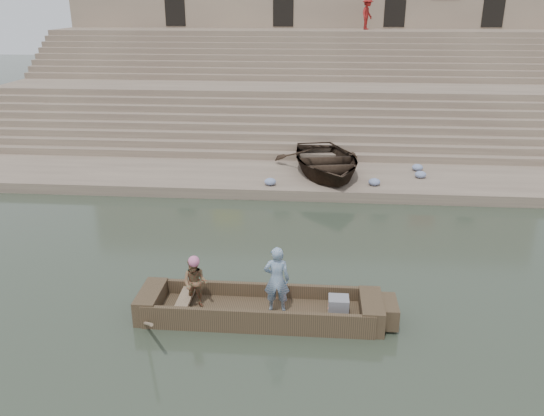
# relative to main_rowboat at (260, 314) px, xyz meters

# --- Properties ---
(ground) EXTENTS (120.00, 120.00, 0.00)m
(ground) POSITION_rel_main_rowboat_xyz_m (0.86, 1.90, -0.11)
(ground) COLOR #2A3528
(ground) RESTS_ON ground
(lower_landing) EXTENTS (32.00, 4.00, 0.40)m
(lower_landing) POSITION_rel_main_rowboat_xyz_m (0.86, 9.90, 0.09)
(lower_landing) COLOR gray
(lower_landing) RESTS_ON ground
(mid_landing) EXTENTS (32.00, 3.00, 2.80)m
(mid_landing) POSITION_rel_main_rowboat_xyz_m (0.86, 17.40, 1.29)
(mid_landing) COLOR gray
(mid_landing) RESTS_ON ground
(upper_landing) EXTENTS (32.00, 3.00, 5.20)m
(upper_landing) POSITION_rel_main_rowboat_xyz_m (0.86, 24.40, 2.49)
(upper_landing) COLOR gray
(upper_landing) RESTS_ON ground
(ghat_steps) EXTENTS (32.00, 11.00, 5.20)m
(ghat_steps) POSITION_rel_main_rowboat_xyz_m (0.86, 19.09, 1.69)
(ghat_steps) COLOR gray
(ghat_steps) RESTS_ON ground
(building_wall) EXTENTS (32.00, 5.07, 11.20)m
(building_wall) POSITION_rel_main_rowboat_xyz_m (0.86, 28.39, 5.49)
(building_wall) COLOR tan
(building_wall) RESTS_ON ground
(main_rowboat) EXTENTS (5.00, 1.30, 0.22)m
(main_rowboat) POSITION_rel_main_rowboat_xyz_m (0.00, 0.00, 0.00)
(main_rowboat) COLOR brown
(main_rowboat) RESTS_ON ground
(rowboat_trim) EXTENTS (6.04, 2.63, 1.89)m
(rowboat_trim) POSITION_rel_main_rowboat_xyz_m (0.21, -0.01, 0.20)
(rowboat_trim) COLOR brown
(rowboat_trim) RESTS_ON ground
(standing_man) EXTENTS (0.60, 0.40, 1.61)m
(standing_man) POSITION_rel_main_rowboat_xyz_m (0.40, -0.01, 0.91)
(standing_man) COLOR navy
(standing_man) RESTS_ON main_rowboat
(rowing_man) EXTENTS (0.64, 0.53, 1.22)m
(rowing_man) POSITION_rel_main_rowboat_xyz_m (-1.49, 0.03, 0.72)
(rowing_man) COLOR #26723F
(rowing_man) RESTS_ON main_rowboat
(television) EXTENTS (0.46, 0.42, 0.40)m
(television) POSITION_rel_main_rowboat_xyz_m (1.80, 0.00, 0.31)
(television) COLOR gray
(television) RESTS_ON main_rowboat
(beached_rowboat) EXTENTS (4.62, 5.74, 1.06)m
(beached_rowboat) POSITION_rel_main_rowboat_xyz_m (1.59, 10.11, 0.82)
(beached_rowboat) COLOR #2D2116
(beached_rowboat) RESTS_ON lower_landing
(pedestrian) EXTENTS (1.12, 1.37, 1.84)m
(pedestrian) POSITION_rel_main_rowboat_xyz_m (4.05, 24.54, 6.01)
(pedestrian) COLOR maroon
(pedestrian) RESTS_ON upper_landing
(cloth_bundles) EXTENTS (12.50, 2.79, 0.26)m
(cloth_bundles) POSITION_rel_main_rowboat_xyz_m (5.03, 9.50, 0.42)
(cloth_bundles) COLOR #3F5999
(cloth_bundles) RESTS_ON lower_landing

